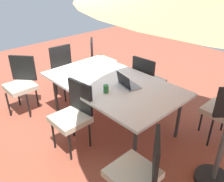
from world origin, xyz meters
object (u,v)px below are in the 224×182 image
(chair_northeast, at_px, (21,82))
(chair_northwest, at_px, (139,170))
(chair_south, at_px, (147,79))
(cup, at_px, (106,89))
(dining_table, at_px, (112,85))
(chair_southwest, at_px, (224,109))
(chair_east, at_px, (65,69))
(laptop, at_px, (127,84))
(chair_southeast, at_px, (99,59))
(chair_north, at_px, (73,113))

(chair_northeast, bearing_deg, chair_northwest, -40.49)
(chair_south, height_order, cup, chair_south)
(cup, bearing_deg, chair_northeast, 19.94)
(chair_south, bearing_deg, chair_northeast, 45.16)
(dining_table, bearing_deg, chair_southwest, -148.42)
(chair_east, distance_m, laptop, 1.64)
(chair_south, bearing_deg, chair_southeast, -5.43)
(chair_north, xyz_separation_m, chair_east, (1.39, -0.78, 0.00))
(chair_southeast, height_order, laptop, same)
(chair_southwest, distance_m, chair_south, 1.37)
(chair_northeast, xyz_separation_m, chair_east, (-0.04, -0.88, 0.00))
(chair_southwest, relative_size, laptop, 2.69)
(chair_north, height_order, chair_east, same)
(chair_east, relative_size, cup, 8.68)
(chair_southeast, bearing_deg, chair_east, 125.84)
(chair_east, xyz_separation_m, laptop, (-1.62, -0.05, 0.26))
(chair_northwest, bearing_deg, chair_southeast, -160.18)
(chair_southeast, relative_size, chair_northwest, 1.00)
(chair_southwest, bearing_deg, chair_southeast, -48.20)
(chair_southwest, xyz_separation_m, laptop, (1.14, 0.79, 0.26))
(chair_north, distance_m, chair_southwest, 2.12)
(chair_southeast, bearing_deg, chair_southwest, -140.85)
(chair_northwest, bearing_deg, chair_northeast, -127.32)
(dining_table, xyz_separation_m, chair_south, (-0.03, -0.83, -0.17))
(chair_north, relative_size, cup, 8.68)
(chair_southwest, relative_size, cup, 8.68)
(chair_northwest, bearing_deg, chair_south, -179.84)
(cup, bearing_deg, chair_southeast, -37.13)
(chair_southwest, xyz_separation_m, cup, (1.22, 1.14, 0.27))
(chair_northeast, distance_m, cup, 1.70)
(chair_southeast, bearing_deg, laptop, -167.52)
(dining_table, bearing_deg, chair_northwest, 146.97)
(dining_table, bearing_deg, chair_northeast, 31.55)
(chair_south, height_order, chair_east, same)
(chair_southwest, bearing_deg, cup, -5.22)
(chair_northeast, relative_size, chair_east, 1.00)
(chair_southeast, relative_size, chair_southwest, 1.00)
(chair_east, bearing_deg, dining_table, -86.36)
(dining_table, height_order, chair_northwest, chair_northwest)
(chair_southeast, distance_m, chair_northeast, 1.70)
(chair_south, bearing_deg, dining_table, 83.20)
(chair_east, bearing_deg, chair_northwest, -103.69)
(chair_north, relative_size, chair_south, 1.00)
(chair_southwest, height_order, chair_northwest, same)
(chair_southwest, xyz_separation_m, chair_northwest, (0.08, 1.72, 0.00))
(dining_table, bearing_deg, chair_southeast, -32.83)
(chair_east, distance_m, cup, 1.59)
(chair_north, height_order, chair_southeast, same)
(dining_table, xyz_separation_m, chair_northwest, (-1.32, 0.86, -0.17))
(dining_table, height_order, chair_southwest, chair_southwest)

